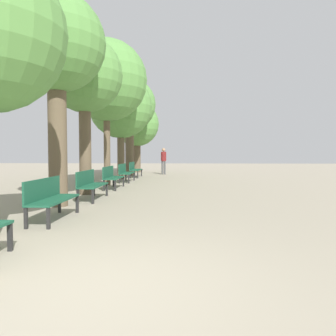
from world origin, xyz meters
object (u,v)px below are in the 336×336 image
at_px(bench_row_3, 112,176).
at_px(tree_row_6, 137,125).
at_px(bench_row_1, 50,196).
at_px(bench_row_5, 134,168).
at_px(tree_row_3, 106,81).
at_px(tree_row_4, 121,107).
at_px(tree_row_2, 84,76).
at_px(bench_row_4, 125,171).
at_px(pedestrian_near, 164,159).
at_px(bench_row_2, 90,183).
at_px(tree_row_1, 56,47).
at_px(tree_row_5, 129,106).

distance_m(bench_row_3, tree_row_6, 11.17).
height_order(bench_row_3, tree_row_6, tree_row_6).
bearing_deg(bench_row_1, bench_row_5, 90.00).
bearing_deg(bench_row_1, tree_row_3, 93.89).
relative_size(tree_row_4, tree_row_6, 1.10).
xyz_separation_m(bench_row_1, tree_row_6, (-0.51, 16.84, 2.94)).
distance_m(bench_row_3, tree_row_3, 4.32).
distance_m(tree_row_2, tree_row_4, 6.47).
bearing_deg(bench_row_5, tree_row_4, -109.86).
xyz_separation_m(bench_row_4, pedestrian_near, (1.56, 5.54, 0.48)).
distance_m(tree_row_3, tree_row_4, 3.32).
height_order(tree_row_3, pedestrian_near, tree_row_3).
height_order(bench_row_3, bench_row_4, same).
xyz_separation_m(bench_row_1, bench_row_2, (0.00, 3.04, 0.00)).
distance_m(bench_row_3, tree_row_1, 5.67).
distance_m(bench_row_4, tree_row_3, 4.40).
relative_size(tree_row_1, tree_row_3, 0.88).
bearing_deg(tree_row_2, tree_row_1, -90.00).
bearing_deg(tree_row_2, bench_row_2, -67.46).
distance_m(bench_row_2, tree_row_1, 3.93).
xyz_separation_m(tree_row_4, tree_row_5, (0.00, 2.85, 0.48)).
bearing_deg(bench_row_5, bench_row_4, -90.00).
xyz_separation_m(tree_row_2, tree_row_5, (-0.00, 9.33, 0.34)).
distance_m(tree_row_4, tree_row_6, 6.12).
xyz_separation_m(bench_row_4, tree_row_1, (-0.51, -7.31, 3.70)).
xyz_separation_m(bench_row_2, bench_row_5, (0.00, 9.11, 0.00)).
relative_size(bench_row_4, pedestrian_near, 1.02).
height_order(bench_row_5, pedestrian_near, pedestrian_near).
relative_size(tree_row_2, pedestrian_near, 3.10).
relative_size(bench_row_5, tree_row_4, 0.32).
bearing_deg(bench_row_4, bench_row_2, -90.00).
height_order(tree_row_1, tree_row_5, tree_row_5).
height_order(tree_row_3, tree_row_4, tree_row_3).
height_order(bench_row_2, tree_row_1, tree_row_1).
relative_size(tree_row_5, tree_row_6, 1.19).
relative_size(bench_row_1, tree_row_4, 0.32).
bearing_deg(tree_row_3, pedestrian_near, 73.86).
distance_m(tree_row_1, tree_row_3, 5.70).
bearing_deg(tree_row_3, bench_row_2, -83.47).
distance_m(tree_row_5, tree_row_6, 3.38).
bearing_deg(bench_row_5, tree_row_6, 96.18).
distance_m(bench_row_5, pedestrian_near, 2.99).
xyz_separation_m(tree_row_4, pedestrian_near, (2.07, 3.91, -2.88)).
relative_size(bench_row_5, tree_row_2, 0.33).
height_order(bench_row_5, tree_row_4, tree_row_4).
height_order(tree_row_1, tree_row_6, tree_row_1).
distance_m(tree_row_1, tree_row_2, 2.47).
bearing_deg(bench_row_1, bench_row_4, 90.00).
relative_size(bench_row_3, tree_row_6, 0.35).
bearing_deg(bench_row_2, tree_row_4, 93.78).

